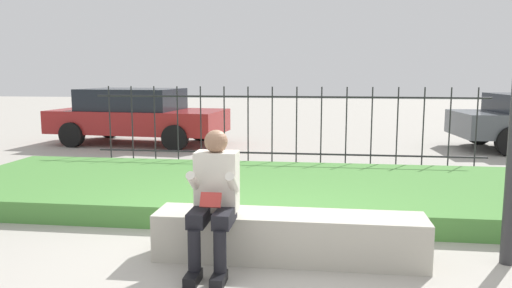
# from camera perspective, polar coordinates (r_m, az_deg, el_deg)

# --- Properties ---
(ground_plane) EXTENTS (60.00, 60.00, 0.00)m
(ground_plane) POSITION_cam_1_polar(r_m,az_deg,el_deg) (4.88, -0.91, -12.81)
(ground_plane) COLOR #A8A399
(stone_bench) EXTENTS (2.52, 0.50, 0.44)m
(stone_bench) POSITION_cam_1_polar(r_m,az_deg,el_deg) (4.77, 3.76, -10.81)
(stone_bench) COLOR #B7B2A3
(stone_bench) RESTS_ON ground_plane
(person_seated_reader) EXTENTS (0.42, 0.73, 1.24)m
(person_seated_reader) POSITION_cam_1_polar(r_m,az_deg,el_deg) (4.46, -4.78, -5.78)
(person_seated_reader) COLOR black
(person_seated_reader) RESTS_ON ground_plane
(grass_berm) EXTENTS (9.01, 3.06, 0.26)m
(grass_berm) POSITION_cam_1_polar(r_m,az_deg,el_deg) (6.96, 1.83, -5.29)
(grass_berm) COLOR #4C893D
(grass_berm) RESTS_ON ground_plane
(iron_fence) EXTENTS (7.01, 0.03, 1.50)m
(iron_fence) POSITION_cam_1_polar(r_m,az_deg,el_deg) (8.96, 3.25, 1.96)
(iron_fence) COLOR #232326
(iron_fence) RESTS_ON ground_plane
(car_parked_left) EXTENTS (4.32, 2.25, 1.36)m
(car_parked_left) POSITION_cam_1_polar(r_m,az_deg,el_deg) (12.67, -13.45, 3.26)
(car_parked_left) COLOR maroon
(car_parked_left) RESTS_ON ground_plane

